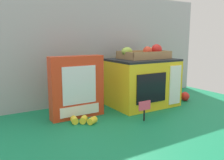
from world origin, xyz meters
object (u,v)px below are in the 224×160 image
object	(u,v)px
loose_toy_apple	(185,96)
cookie_set_box	(77,87)
food_groups_crate	(145,54)
toy_microwave	(142,82)
loose_toy_banana	(83,120)
price_sign	(145,108)

from	to	relation	value
loose_toy_apple	cookie_set_box	bearing A→B (deg)	175.34
food_groups_crate	cookie_set_box	bearing A→B (deg)	-176.32
toy_microwave	loose_toy_banana	size ratio (longest dim) A/B	3.25
toy_microwave	loose_toy_banana	xyz separation A→B (m)	(-0.44, -0.11, -0.12)
price_sign	cookie_set_box	bearing A→B (deg)	138.99
food_groups_crate	loose_toy_banana	size ratio (longest dim) A/B	2.55
cookie_set_box	loose_toy_apple	size ratio (longest dim) A/B	5.44
cookie_set_box	loose_toy_apple	bearing A→B (deg)	-4.66
loose_toy_banana	loose_toy_apple	world-z (taller)	loose_toy_apple
price_sign	loose_toy_banana	xyz separation A→B (m)	(-0.27, 0.12, -0.05)
toy_microwave	loose_toy_apple	xyz separation A→B (m)	(0.30, -0.07, -0.11)
toy_microwave	price_sign	world-z (taller)	toy_microwave
loose_toy_apple	price_sign	bearing A→B (deg)	-160.55
price_sign	loose_toy_apple	xyz separation A→B (m)	(0.47, 0.16, -0.04)
loose_toy_banana	loose_toy_apple	distance (m)	0.74
food_groups_crate	cookie_set_box	distance (m)	0.48
food_groups_crate	price_sign	xyz separation A→B (m)	(-0.20, -0.25, -0.24)
cookie_set_box	food_groups_crate	bearing A→B (deg)	3.68
cookie_set_box	loose_toy_apple	world-z (taller)	cookie_set_box
toy_microwave	loose_toy_banana	distance (m)	0.47
cookie_set_box	price_sign	bearing A→B (deg)	-41.01
price_sign	loose_toy_banana	distance (m)	0.30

